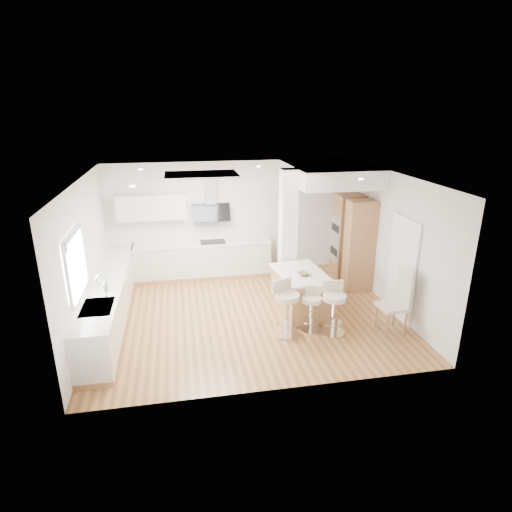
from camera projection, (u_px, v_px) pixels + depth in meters
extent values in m
plane|color=#A5703D|center=(248.00, 314.00, 8.76)|extent=(6.00, 6.00, 0.00)
cube|color=white|center=(248.00, 314.00, 8.76)|extent=(6.00, 5.00, 0.02)
cube|color=white|center=(231.00, 218.00, 10.61)|extent=(6.00, 0.04, 2.80)
cube|color=white|center=(85.00, 259.00, 7.78)|extent=(0.04, 5.00, 2.80)
cube|color=white|center=(391.00, 241.00, 8.81)|extent=(0.04, 5.00, 2.80)
cube|color=white|center=(201.00, 175.00, 8.26)|extent=(1.40, 0.95, 0.05)
cube|color=white|center=(201.00, 176.00, 8.26)|extent=(1.25, 0.80, 0.03)
cylinder|color=white|center=(141.00, 170.00, 8.88)|extent=(0.10, 0.10, 0.02)
cylinder|color=white|center=(132.00, 187.00, 7.03)|extent=(0.10, 0.10, 0.02)
cylinder|color=white|center=(259.00, 167.00, 9.31)|extent=(0.10, 0.10, 0.02)
cylinder|color=white|center=(332.00, 168.00, 9.11)|extent=(0.10, 0.10, 0.02)
cylinder|color=white|center=(361.00, 179.00, 7.72)|extent=(0.10, 0.10, 0.02)
cube|color=white|center=(75.00, 263.00, 6.87)|extent=(0.03, 1.15, 0.95)
cube|color=white|center=(72.00, 233.00, 6.70)|extent=(0.04, 1.28, 0.06)
cube|color=white|center=(80.00, 292.00, 7.04)|extent=(0.04, 1.28, 0.06)
cube|color=white|center=(67.00, 277.00, 6.31)|extent=(0.04, 0.06, 0.95)
cube|color=white|center=(83.00, 251.00, 7.44)|extent=(0.04, 0.06, 0.95)
cube|color=#999CA0|center=(73.00, 238.00, 6.73)|extent=(0.03, 1.18, 0.14)
cube|color=#494239|center=(403.00, 270.00, 8.39)|extent=(0.02, 0.90, 2.00)
cube|color=white|center=(402.00, 270.00, 8.38)|extent=(0.05, 1.00, 2.10)
cube|color=#B27E4C|center=(113.00, 318.00, 8.51)|extent=(0.60, 4.50, 0.10)
cube|color=silver|center=(110.00, 298.00, 8.37)|extent=(0.60, 4.50, 0.76)
cube|color=#F0E5CC|center=(108.00, 279.00, 8.24)|extent=(0.63, 4.50, 0.04)
cube|color=#AEAEB3|center=(97.00, 307.00, 7.07)|extent=(0.50, 0.75, 0.02)
cube|color=#AEAEB3|center=(96.00, 315.00, 6.92)|extent=(0.40, 0.34, 0.10)
cube|color=#AEAEB3|center=(99.00, 305.00, 7.26)|extent=(0.40, 0.34, 0.10)
cylinder|color=silver|center=(106.00, 289.00, 7.31)|extent=(0.02, 0.02, 0.36)
torus|color=silver|center=(100.00, 280.00, 7.24)|extent=(0.18, 0.02, 0.18)
imported|color=#498F49|center=(105.00, 282.00, 7.63)|extent=(0.17, 0.12, 0.33)
cube|color=#B27E4C|center=(204.00, 275.00, 10.66)|extent=(3.30, 0.60, 0.10)
cube|color=silver|center=(203.00, 259.00, 10.51)|extent=(3.30, 0.60, 0.76)
cube|color=#F0E5CC|center=(203.00, 243.00, 10.38)|extent=(3.33, 0.63, 0.04)
cube|color=black|center=(213.00, 242.00, 10.41)|extent=(0.60, 0.40, 0.01)
cube|color=silver|center=(151.00, 207.00, 10.00)|extent=(1.60, 0.34, 0.60)
cube|color=#AEAEB3|center=(210.00, 190.00, 10.18)|extent=(0.25, 0.18, 0.70)
cube|color=black|center=(211.00, 213.00, 10.29)|extent=(0.90, 0.26, 0.44)
cube|color=white|center=(288.00, 233.00, 9.36)|extent=(0.35, 0.35, 2.80)
cube|color=white|center=(330.00, 174.00, 9.56)|extent=(1.78, 2.20, 0.40)
cube|color=#B27E4C|center=(347.00, 237.00, 10.26)|extent=(0.62, 0.62, 2.10)
cube|color=#B27E4C|center=(359.00, 246.00, 9.62)|extent=(0.62, 0.40, 2.10)
cube|color=#AEAEB3|center=(336.00, 228.00, 10.13)|extent=(0.02, 0.55, 0.55)
cube|color=#AEAEB3|center=(334.00, 251.00, 10.32)|extent=(0.02, 0.55, 0.55)
cube|color=black|center=(335.00, 228.00, 10.13)|extent=(0.01, 0.45, 0.18)
cube|color=black|center=(334.00, 251.00, 10.32)|extent=(0.01, 0.45, 0.18)
cube|color=#B27E4C|center=(300.00, 293.00, 8.80)|extent=(0.98, 1.40, 0.81)
cube|color=#F0E5CC|center=(301.00, 273.00, 8.66)|extent=(1.06, 1.48, 0.04)
imported|color=slate|center=(304.00, 274.00, 8.51)|extent=(0.27, 0.27, 0.06)
sphere|color=#CD6718|center=(305.00, 273.00, 8.52)|extent=(0.07, 0.07, 0.07)
sphere|color=#CD6718|center=(301.00, 273.00, 8.52)|extent=(0.07, 0.07, 0.07)
sphere|color=olive|center=(304.00, 274.00, 8.48)|extent=(0.07, 0.07, 0.07)
cylinder|color=silver|center=(286.00, 334.00, 7.97)|extent=(0.62, 0.62, 0.03)
cylinder|color=silver|center=(286.00, 317.00, 7.85)|extent=(0.10, 0.10, 0.71)
cylinder|color=silver|center=(286.00, 323.00, 7.90)|extent=(0.48, 0.48, 0.02)
cylinder|color=beige|center=(287.00, 297.00, 7.72)|extent=(0.60, 0.60, 0.11)
cube|color=beige|center=(282.00, 285.00, 7.80)|extent=(0.40, 0.21, 0.24)
cylinder|color=silver|center=(310.00, 329.00, 8.15)|extent=(0.50, 0.50, 0.03)
cylinder|color=silver|center=(311.00, 315.00, 8.05)|extent=(0.08, 0.08, 0.58)
cylinder|color=silver|center=(311.00, 321.00, 8.09)|extent=(0.39, 0.39, 0.01)
cylinder|color=beige|center=(312.00, 300.00, 7.94)|extent=(0.48, 0.48, 0.09)
cube|color=beige|center=(312.00, 290.00, 8.03)|extent=(0.33, 0.16, 0.20)
cylinder|color=silver|center=(332.00, 332.00, 8.04)|extent=(0.49, 0.49, 0.03)
cylinder|color=silver|center=(333.00, 316.00, 7.93)|extent=(0.08, 0.08, 0.66)
cylinder|color=silver|center=(333.00, 322.00, 7.97)|extent=(0.38, 0.38, 0.02)
cylinder|color=beige|center=(335.00, 297.00, 7.80)|extent=(0.46, 0.46, 0.10)
cube|color=beige|center=(333.00, 286.00, 7.91)|extent=(0.39, 0.08, 0.22)
cube|color=beige|center=(392.00, 307.00, 7.95)|extent=(0.51, 0.51, 0.06)
cube|color=beige|center=(405.00, 288.00, 7.89)|extent=(0.08, 0.46, 0.78)
cylinder|color=#B27E4C|center=(387.00, 326.00, 7.82)|extent=(0.04, 0.04, 0.47)
cylinder|color=#B27E4C|center=(376.00, 316.00, 8.18)|extent=(0.04, 0.04, 0.47)
cylinder|color=#B27E4C|center=(406.00, 323.00, 7.91)|extent=(0.04, 0.04, 0.47)
cylinder|color=#B27E4C|center=(394.00, 314.00, 8.27)|extent=(0.04, 0.04, 0.47)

